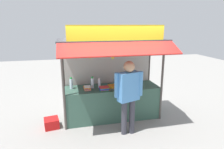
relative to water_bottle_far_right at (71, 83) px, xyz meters
The scene contains 15 objects.
ground_plane 1.49m from the water_bottle_far_right, ahead, with size 20.00×20.00×0.00m, color gray.
stall_counter 1.23m from the water_bottle_far_right, ahead, with size 2.53×0.78×0.89m, color #385B4C.
stall_structure 1.19m from the water_bottle_far_right, ahead, with size 2.73×1.60×2.53m.
water_bottle_far_right is the anchor object (origin of this frame).
water_bottle_front_left 0.74m from the water_bottle_far_right, ahead, with size 0.07×0.07×0.26m.
water_bottle_back_left 0.55m from the water_bottle_far_right, ahead, with size 0.09×0.09×0.31m.
water_bottle_rear_center 1.55m from the water_bottle_far_right, ahead, with size 0.08×0.08×0.27m.
magazine_stack_back_right 1.09m from the water_bottle_far_right, ahead, with size 0.25×0.28×0.07m.
magazine_stack_right 0.45m from the water_bottle_far_right, 24.56° to the right, with size 0.20×0.26×0.09m.
magazine_stack_left 0.88m from the water_bottle_far_right, 19.77° to the right, with size 0.27×0.27×0.08m.
banana_bunch_inner_left 1.12m from the water_bottle_far_right, 52.93° to the right, with size 0.11×0.11×0.27m.
banana_bunch_leftmost 2.20m from the water_bottle_far_right, 17.09° to the right, with size 0.10×0.10×0.26m.
banana_bunch_inner_right 1.40m from the water_bottle_far_right, 31.40° to the right, with size 0.09×0.09×0.30m.
vendor_person 1.61m from the water_bottle_far_right, 38.89° to the right, with size 0.67×0.36×1.76m.
plastic_crate 1.11m from the water_bottle_far_right, 149.11° to the right, with size 0.35×0.35×0.24m, color red.
Camera 1 is at (-1.14, -4.88, 2.53)m, focal length 31.16 mm.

